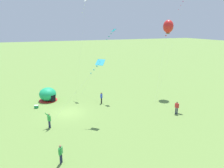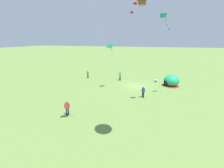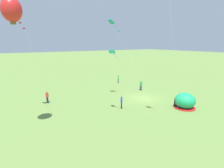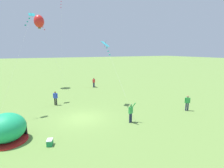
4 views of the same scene
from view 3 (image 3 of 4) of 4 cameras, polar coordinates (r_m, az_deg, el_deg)
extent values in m
plane|color=olive|center=(28.36, 10.03, -4.60)|extent=(300.00, 300.00, 0.00)
ellipsoid|color=#1EAD6B|center=(25.58, 22.74, -4.99)|extent=(2.70, 2.60, 2.10)
cylinder|color=red|center=(25.90, 22.54, -7.10)|extent=(2.81, 2.81, 0.10)
cube|color=black|center=(25.79, 19.81, -5.76)|extent=(0.53, 0.74, 1.10)
cube|color=#1E8C4C|center=(28.87, 20.37, -4.53)|extent=(0.51, 0.61, 0.38)
cube|color=white|center=(28.80, 20.41, -4.12)|extent=(0.52, 0.62, 0.06)
cylinder|color=#1E2347|center=(38.16, 2.03, 0.96)|extent=(0.15, 0.15, 0.88)
cylinder|color=#1E2347|center=(38.35, 2.03, 1.02)|extent=(0.15, 0.15, 0.88)
cube|color=green|center=(38.10, 2.04, 2.08)|extent=(0.45, 0.41, 0.60)
sphere|color=#9E7051|center=(38.02, 2.04, 2.71)|extent=(0.22, 0.22, 0.22)
cylinder|color=green|center=(37.86, 2.05, 2.00)|extent=(0.09, 0.09, 0.58)
cylinder|color=green|center=(38.35, 2.03, 2.15)|extent=(0.09, 0.09, 0.58)
cylinder|color=#1E2347|center=(27.35, -20.21, -4.95)|extent=(0.15, 0.15, 0.88)
cylinder|color=#1E2347|center=(27.50, -20.46, -4.87)|extent=(0.15, 0.15, 0.88)
cube|color=red|center=(27.21, -20.46, -3.43)|extent=(0.44, 0.37, 0.60)
sphere|color=brown|center=(27.10, -20.53, -2.56)|extent=(0.22, 0.22, 0.22)
cylinder|color=red|center=(27.02, -20.14, -3.52)|extent=(0.09, 0.09, 0.58)
cylinder|color=red|center=(27.41, -20.77, -3.34)|extent=(0.09, 0.09, 0.58)
cylinder|color=black|center=(23.55, 3.12, -7.05)|extent=(0.15, 0.15, 0.88)
cylinder|color=black|center=(23.74, 3.11, -6.88)|extent=(0.15, 0.15, 0.88)
cube|color=blue|center=(23.40, 3.13, -5.27)|extent=(0.45, 0.41, 0.60)
sphere|color=brown|center=(23.27, 3.15, -4.27)|extent=(0.22, 0.22, 0.22)
cylinder|color=blue|center=(23.16, 3.15, -5.47)|extent=(0.09, 0.09, 0.58)
cylinder|color=blue|center=(23.64, 3.12, -5.08)|extent=(0.09, 0.09, 0.58)
cylinder|color=#1E2347|center=(32.78, 9.21, -1.30)|extent=(0.15, 0.15, 0.88)
cylinder|color=#1E2347|center=(32.70, 9.52, -1.35)|extent=(0.15, 0.15, 0.88)
cube|color=green|center=(32.56, 9.42, -0.06)|extent=(0.44, 0.37, 0.60)
sphere|color=brown|center=(32.46, 9.45, 0.67)|extent=(0.22, 0.22, 0.22)
cylinder|color=green|center=(32.70, 9.15, 0.84)|extent=(0.27, 0.37, 0.50)
cylinder|color=green|center=(32.48, 9.98, 0.72)|extent=(0.17, 0.39, 0.50)
cylinder|color=silver|center=(18.00, 19.53, 9.58)|extent=(1.41, 1.96, 15.41)
cylinder|color=brown|center=(20.28, 21.13, -12.76)|extent=(0.03, 0.03, 0.06)
cylinder|color=silver|center=(19.14, 8.38, 3.37)|extent=(3.95, 4.29, 10.76)
cylinder|color=brown|center=(20.88, 16.04, -11.59)|extent=(0.03, 0.03, 0.06)
cube|color=teal|center=(19.26, -0.25, 19.64)|extent=(0.70, 0.59, 0.41)
cylinder|color=#332314|center=(19.26, -0.25, 19.67)|extent=(0.24, 0.26, 0.46)
cube|color=teal|center=(19.14, 1.06, 18.16)|extent=(0.18, 0.19, 0.12)
cube|color=teal|center=(19.06, 2.16, 16.87)|extent=(0.14, 0.21, 0.12)
cube|color=teal|center=(18.99, 3.25, 15.57)|extent=(0.20, 0.17, 0.12)
cylinder|color=silver|center=(21.02, -24.44, 9.57)|extent=(1.19, 3.16, 15.38)
cylinder|color=brown|center=(22.45, -18.27, -9.94)|extent=(0.03, 0.03, 0.06)
cylinder|color=silver|center=(30.47, 5.28, 3.85)|extent=(0.12, 6.77, 7.28)
cylinder|color=brown|center=(33.42, 9.66, -1.76)|extent=(0.03, 0.03, 0.06)
cube|color=#33B7D1|center=(28.07, -0.03, 10.57)|extent=(1.27, 1.27, 0.62)
cylinder|color=#332314|center=(28.07, -0.03, 10.59)|extent=(0.03, 0.61, 0.79)
cube|color=#33B7D1|center=(28.35, 0.72, 9.69)|extent=(0.21, 0.11, 0.12)
cube|color=#33B7D1|center=(28.58, 1.34, 8.96)|extent=(0.21, 0.10, 0.12)
cube|color=#33B7D1|center=(28.83, 1.95, 8.23)|extent=(0.20, 0.07, 0.12)
cylinder|color=silver|center=(19.79, -22.25, 3.68)|extent=(3.46, 4.26, 11.33)
cylinder|color=brown|center=(23.36, -16.67, -8.88)|extent=(0.03, 0.03, 0.06)
ellipsoid|color=red|center=(17.77, -29.99, 20.33)|extent=(1.65, 1.65, 2.04)
cube|color=brown|center=(17.65, -29.58, 17.04)|extent=(0.41, 0.41, 0.30)
cube|color=red|center=(17.99, -28.76, 18.67)|extent=(0.16, 0.20, 0.12)
cube|color=red|center=(18.19, -27.76, 17.28)|extent=(0.20, 0.16, 0.12)
cube|color=red|center=(18.40, -26.81, 15.92)|extent=(0.18, 0.19, 0.12)
camera|label=1|loc=(53.04, -6.54, 16.24)|focal=35.00mm
camera|label=2|loc=(18.39, -59.20, 5.76)|focal=24.00mm
camera|label=4|loc=(37.63, 33.55, 7.99)|focal=28.00mm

